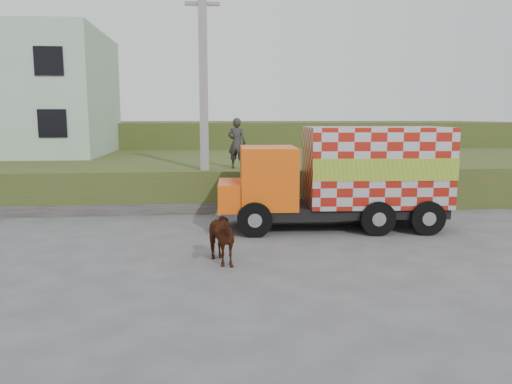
{
  "coord_description": "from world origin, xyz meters",
  "views": [
    {
      "loc": [
        -0.83,
        -13.25,
        3.42
      ],
      "look_at": [
        0.46,
        0.53,
        1.3
      ],
      "focal_mm": 35.0,
      "sensor_mm": 36.0,
      "label": 1
    }
  ],
  "objects": [
    {
      "name": "retaining_strip",
      "position": [
        -2.0,
        4.2,
        0.2
      ],
      "size": [
        16.0,
        0.5,
        0.4
      ],
      "primitive_type": "cube",
      "color": "#595651",
      "rests_on": "ground"
    },
    {
      "name": "cow",
      "position": [
        -0.69,
        -1.9,
        0.63
      ],
      "size": [
        1.18,
        1.64,
        1.26
      ],
      "primitive_type": "imported",
      "rotation": [
        0.0,
        0.0,
        0.37
      ],
      "color": "black",
      "rests_on": "ground"
    },
    {
      "name": "embankment_far",
      "position": [
        0.0,
        22.0,
        1.5
      ],
      "size": [
        40.0,
        12.0,
        3.0
      ],
      "primitive_type": "cube",
      "color": "#2E4F1A",
      "rests_on": "ground"
    },
    {
      "name": "building",
      "position": [
        -11.0,
        13.0,
        4.5
      ],
      "size": [
        10.0,
        8.0,
        6.0
      ],
      "primitive_type": "cube",
      "color": "#A6C2A8",
      "rests_on": "embankment"
    },
    {
      "name": "utility_pole",
      "position": [
        -1.0,
        4.6,
        4.08
      ],
      "size": [
        1.2,
        0.3,
        8.0
      ],
      "color": "gray",
      "rests_on": "ground"
    },
    {
      "name": "embankment",
      "position": [
        0.0,
        10.0,
        0.75
      ],
      "size": [
        40.0,
        12.0,
        1.5
      ],
      "primitive_type": "cube",
      "color": "#2E4F1A",
      "rests_on": "ground"
    },
    {
      "name": "ground",
      "position": [
        0.0,
        0.0,
        0.0
      ],
      "size": [
        120.0,
        120.0,
        0.0
      ],
      "primitive_type": "plane",
      "color": "#474749",
      "rests_on": "ground"
    },
    {
      "name": "pedestrian",
      "position": [
        0.17,
        4.99,
        2.43
      ],
      "size": [
        0.78,
        0.64,
        1.85
      ],
      "primitive_type": "imported",
      "rotation": [
        0.0,
        0.0,
        2.8
      ],
      "color": "#2B2826",
      "rests_on": "embankment"
    },
    {
      "name": "cargo_truck",
      "position": [
        3.27,
        1.5,
        1.59
      ],
      "size": [
        7.02,
        2.67,
        3.09
      ],
      "rotation": [
        0.0,
        0.0,
        -0.04
      ],
      "color": "black",
      "rests_on": "ground"
    }
  ]
}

